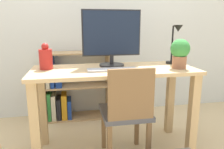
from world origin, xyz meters
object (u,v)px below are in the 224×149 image
keyboard (112,70)px  desk_lamp (175,41)px  monitor (111,36)px  vase (46,58)px  chair (127,111)px  bookshelf (66,90)px  potted_plant (180,52)px

keyboard → desk_lamp: (0.62, 0.16, 0.22)m
monitor → keyboard: bearing=-98.4°
vase → chair: vase is taller
monitor → chair: bearing=-76.7°
monitor → chair: (0.07, -0.30, -0.60)m
monitor → desk_lamp: monitor is taller
desk_lamp → vase: bearing=180.0°
bookshelf → chair: bearing=-62.3°
vase → chair: bearing=-21.7°
vase → potted_plant: potted_plant is taller
desk_lamp → potted_plant: bearing=-102.5°
potted_plant → vase: bearing=171.1°
desk_lamp → potted_plant: size_ratio=1.45×
desk_lamp → chair: 0.80m
potted_plant → monitor: bearing=157.9°
desk_lamp → bookshelf: size_ratio=0.44×
monitor → vase: (-0.57, -0.05, -0.18)m
monitor → bookshelf: monitor is taller
chair → bookshelf: chair is taller
keyboard → chair: chair is taller
desk_lamp → potted_plant: desk_lamp is taller
vase → potted_plant: (1.13, -0.18, 0.05)m
vase → desk_lamp: (1.16, -0.00, 0.13)m
bookshelf → vase: bearing=-100.1°
potted_plant → keyboard: bearing=178.3°
keyboard → potted_plant: bearing=-1.7°
potted_plant → chair: potted_plant is taller
monitor → chair: size_ratio=0.63×
keyboard → bookshelf: (-0.41, 0.89, -0.42)m
vase → desk_lamp: size_ratio=0.60×
keyboard → monitor: bearing=81.6°
monitor → vase: 0.60m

